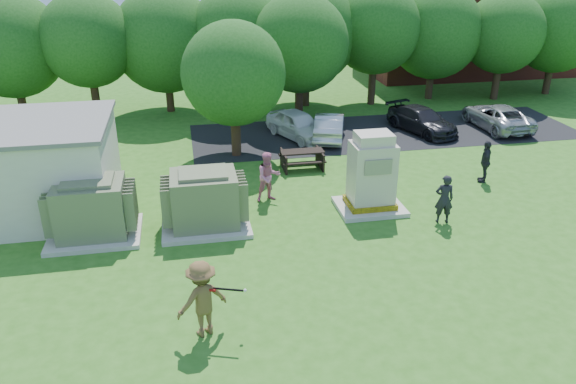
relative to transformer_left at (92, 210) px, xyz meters
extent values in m
plane|color=#2D6619|center=(6.50, -4.50, -0.97)|extent=(120.00, 120.00, 0.00)
cube|color=maroon|center=(24.50, 22.50, 3.03)|extent=(15.00, 8.00, 8.00)
cube|color=#232326|center=(13.50, 9.00, -0.96)|extent=(20.00, 6.00, 0.01)
cube|color=beige|center=(0.00, 0.00, -0.89)|extent=(3.00, 2.40, 0.15)
cube|color=#626B4C|center=(0.00, 0.00, 0.08)|extent=(2.20, 1.80, 1.80)
cube|color=#626B4C|center=(0.00, 0.00, 1.04)|extent=(1.60, 1.30, 0.12)
cube|color=#626B4C|center=(-1.27, 0.00, 0.11)|extent=(0.32, 1.50, 1.35)
cube|color=#626B4C|center=(1.27, 0.00, 0.11)|extent=(0.32, 1.50, 1.35)
cube|color=beige|center=(3.70, 0.00, -0.89)|extent=(3.00, 2.40, 0.15)
cube|color=#626A4A|center=(3.70, 0.00, 0.08)|extent=(2.20, 1.80, 1.80)
cube|color=#626A4A|center=(3.70, 0.00, 1.04)|extent=(1.60, 1.30, 0.12)
cube|color=#626A4A|center=(2.43, 0.00, 0.11)|extent=(0.32, 1.50, 1.35)
cube|color=#626A4A|center=(4.97, 0.00, 0.11)|extent=(0.32, 1.50, 1.35)
cube|color=beige|center=(9.73, 0.30, -0.89)|extent=(2.41, 1.98, 0.16)
cube|color=yellow|center=(9.73, 0.30, -0.71)|extent=(1.70, 1.37, 0.20)
cube|color=beige|center=(9.73, 0.30, 0.49)|extent=(1.54, 1.21, 2.20)
cube|color=beige|center=(9.73, 0.30, 1.78)|extent=(1.26, 0.99, 0.38)
cube|color=gray|center=(9.73, -0.34, 0.93)|extent=(0.99, 0.04, 0.55)
cube|color=black|center=(8.13, 4.78, -0.20)|extent=(1.87, 0.73, 0.06)
cube|color=black|center=(8.13, 5.35, -0.51)|extent=(1.87, 0.26, 0.05)
cube|color=black|center=(8.13, 4.21, -0.51)|extent=(1.87, 0.26, 0.05)
cube|color=black|center=(7.32, 4.78, -0.59)|extent=(0.08, 1.40, 0.77)
cube|color=black|center=(8.94, 4.78, -0.59)|extent=(0.08, 1.40, 0.77)
imported|color=brown|center=(3.33, -5.84, 0.06)|extent=(1.52, 1.21, 2.05)
imported|color=black|center=(11.89, -1.21, -0.08)|extent=(0.72, 0.55, 1.78)
imported|color=#D16E93|center=(6.18, 1.75, -0.01)|extent=(1.06, 0.90, 1.93)
imported|color=#27272C|center=(15.16, 1.92, -0.09)|extent=(0.83, 1.11, 1.75)
imported|color=white|center=(8.80, 8.87, -0.28)|extent=(3.12, 4.37, 1.38)
imported|color=#B9B9BF|center=(10.32, 8.48, -0.32)|extent=(2.50, 4.20, 1.31)
imported|color=black|center=(15.29, 8.62, -0.35)|extent=(3.05, 4.64, 1.25)
imported|color=#AAAAAE|center=(19.43, 8.50, -0.33)|extent=(2.25, 4.67, 1.28)
cylinder|color=black|center=(3.92, -6.01, 0.38)|extent=(0.82, 0.33, 0.06)
cylinder|color=maroon|center=(3.56, -5.99, 0.38)|extent=(0.23, 0.13, 0.06)
sphere|color=white|center=(4.39, -5.83, 0.16)|extent=(0.09, 0.09, 0.09)
cylinder|color=#47301E|center=(-5.50, 14.90, 0.23)|extent=(0.44, 0.44, 2.40)
sphere|color=#235B1C|center=(-5.50, 14.90, 3.11)|extent=(5.60, 5.60, 5.60)
cylinder|color=#47301E|center=(-1.50, 14.30, 0.43)|extent=(0.44, 0.44, 2.80)
sphere|color=#235B1C|center=(-1.50, 14.30, 3.33)|extent=(5.00, 5.00, 5.00)
cylinder|color=#47301E|center=(2.50, 15.10, 0.18)|extent=(0.44, 0.44, 2.30)
sphere|color=#235B1C|center=(2.50, 15.10, 3.07)|extent=(5.80, 5.80, 5.80)
cylinder|color=#47301E|center=(6.50, 14.20, 0.38)|extent=(0.44, 0.44, 2.70)
sphere|color=#235B1C|center=(6.50, 14.20, 3.35)|extent=(5.40, 5.40, 5.40)
cylinder|color=#47301E|center=(10.50, 14.80, 0.28)|extent=(0.44, 0.44, 2.50)
sphere|color=#235B1C|center=(10.50, 14.80, 3.33)|extent=(6.00, 6.00, 6.00)
cylinder|color=#47301E|center=(14.50, 14.40, 0.48)|extent=(0.44, 0.44, 2.90)
sphere|color=#235B1C|center=(14.50, 14.40, 3.49)|extent=(5.20, 5.20, 5.20)
cylinder|color=#47301E|center=(18.50, 15.00, 0.23)|extent=(0.44, 0.44, 2.40)
sphere|color=#235B1C|center=(18.50, 15.00, 3.11)|extent=(5.60, 5.60, 5.60)
cylinder|color=#47301E|center=(22.50, 14.10, 0.33)|extent=(0.44, 0.44, 2.60)
sphere|color=#235B1C|center=(22.50, 14.10, 3.07)|extent=(4.80, 4.80, 4.80)
cylinder|color=#47301E|center=(26.50, 14.70, 0.28)|extent=(0.44, 0.44, 2.50)
sphere|color=#235B1C|center=(26.50, 14.70, 3.15)|extent=(5.40, 5.40, 5.40)
cylinder|color=#47301E|center=(5.50, 7.00, 0.23)|extent=(0.44, 0.44, 2.40)
sphere|color=#235B1C|center=(5.50, 7.00, 2.81)|extent=(4.60, 4.60, 4.60)
cylinder|color=#47301E|center=(9.50, 12.00, 0.33)|extent=(0.44, 0.44, 2.60)
sphere|color=#235B1C|center=(9.50, 12.00, 3.19)|extent=(5.20, 5.20, 5.20)
camera|label=1|loc=(3.25, -17.55, 8.08)|focal=35.00mm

